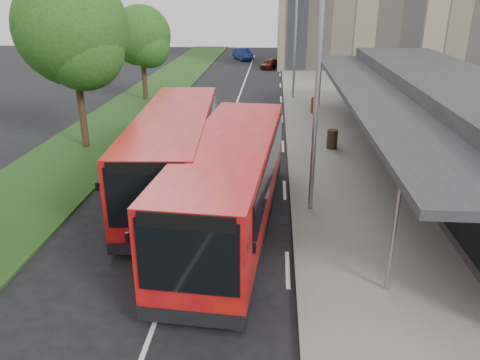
% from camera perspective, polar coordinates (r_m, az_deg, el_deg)
% --- Properties ---
extents(ground, '(120.00, 120.00, 0.00)m').
position_cam_1_polar(ground, '(15.96, -6.33, -6.46)').
color(ground, black).
rests_on(ground, ground).
extents(pavement, '(5.00, 80.00, 0.15)m').
position_cam_1_polar(pavement, '(34.77, 9.56, 9.05)').
color(pavement, slate).
rests_on(pavement, ground).
extents(grass_verge, '(5.00, 80.00, 0.10)m').
position_cam_1_polar(grass_verge, '(35.98, -11.80, 9.27)').
color(grass_verge, '#1A4315').
rests_on(grass_verge, ground).
extents(lane_centre_line, '(0.12, 70.00, 0.01)m').
position_cam_1_polar(lane_centre_line, '(29.90, -1.25, 7.16)').
color(lane_centre_line, silver).
rests_on(lane_centre_line, ground).
extents(kerb_dashes, '(0.12, 56.00, 0.01)m').
position_cam_1_polar(kerb_dashes, '(33.66, 5.06, 8.73)').
color(kerb_dashes, silver).
rests_on(kerb_dashes, ground).
extents(station_building, '(7.70, 26.00, 4.00)m').
position_cam_1_polar(station_building, '(23.90, 24.03, 6.61)').
color(station_building, '#29292B').
rests_on(station_building, ground).
extents(tree_mid, '(5.42, 5.42, 8.71)m').
position_cam_1_polar(tree_mid, '(24.94, -19.71, 16.19)').
color(tree_mid, '#352515').
rests_on(tree_mid, ground).
extents(tree_far, '(4.33, 4.33, 6.89)m').
position_cam_1_polar(tree_far, '(36.34, -11.91, 16.42)').
color(tree_far, '#352515').
rests_on(tree_far, ground).
extents(lamp_post_near, '(1.44, 0.28, 8.00)m').
position_cam_1_polar(lamp_post_near, '(16.11, 9.12, 11.50)').
color(lamp_post_near, '#929499').
rests_on(lamp_post_near, pavement).
extents(lamp_post_far, '(1.44, 0.28, 8.00)m').
position_cam_1_polar(lamp_post_far, '(35.95, 6.64, 17.10)').
color(lamp_post_far, '#929499').
rests_on(lamp_post_far, pavement).
extents(bus_main, '(3.67, 11.28, 3.15)m').
position_cam_1_polar(bus_main, '(15.61, -1.22, -0.45)').
color(bus_main, red).
rests_on(bus_main, ground).
extents(bus_second, '(3.59, 11.42, 3.19)m').
position_cam_1_polar(bus_second, '(18.92, -7.92, 3.43)').
color(bus_second, red).
rests_on(bus_second, ground).
extents(litter_bin, '(0.70, 0.70, 0.97)m').
position_cam_1_polar(litter_bin, '(24.38, 11.17, 4.92)').
color(litter_bin, '#322414').
rests_on(litter_bin, pavement).
extents(bollard, '(0.22, 0.22, 1.08)m').
position_cam_1_polar(bollard, '(31.62, 8.76, 8.99)').
color(bollard, orange).
rests_on(bollard, pavement).
extents(car_near, '(2.37, 3.37, 1.07)m').
position_cam_1_polar(car_near, '(52.31, 3.70, 13.97)').
color(car_near, '#50130B').
rests_on(car_near, ground).
extents(car_far, '(3.00, 4.42, 1.38)m').
position_cam_1_polar(car_far, '(59.63, 0.32, 15.10)').
color(car_far, navy).
rests_on(car_far, ground).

